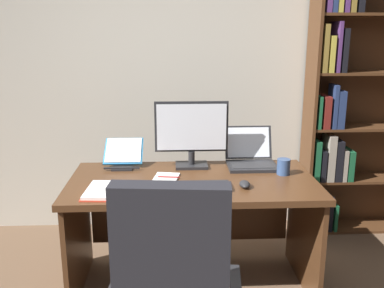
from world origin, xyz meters
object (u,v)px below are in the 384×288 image
Objects in this scene: bookshelf at (351,102)px; coffee_mug at (283,167)px; monitor at (191,134)px; notepad at (166,178)px; laptop at (251,158)px; pen at (169,177)px; computer_mouse at (245,184)px; reading_stand_with_book at (123,154)px; open_binder at (123,191)px; keyboard at (195,186)px; desk at (192,205)px.

coffee_mug is (-0.73, -0.75, -0.30)m from bookshelf.
monitor is 2.38× the size of notepad.
bookshelf is at bearing 30.82° from laptop.
notepad is 0.02m from pen.
laptop reaches higher than coffee_mug.
computer_mouse is at bearing -54.98° from monitor.
monitor is at bearing -8.19° from reading_stand_with_book.
reading_stand_with_book is at bearing 166.02° from coffee_mug.
reading_stand_with_book is at bearing 99.53° from open_binder.
bookshelf reaches higher than computer_mouse.
reading_stand_with_book is at bearing 133.65° from keyboard.
laptop is 1.18× the size of reading_stand_with_book.
laptop is 0.61m from keyboard.
bookshelf reaches higher than pen.
keyboard is at bearing -46.35° from reading_stand_with_book.
keyboard is 0.25m from notepad.
computer_mouse reaches higher than open_binder.
computer_mouse is 0.92m from reading_stand_with_book.
reading_stand_with_book is 1.10m from coffee_mug.
pen is (0.27, 0.22, 0.00)m from open_binder.
keyboard is (0.01, -0.24, 0.22)m from desk.
monitor is (0.01, 0.19, 0.44)m from desk.
desk is 0.32m from keyboard.
keyboard reaches higher than notepad.
bookshelf is 1.10m from laptop.
computer_mouse is at bearing -141.75° from coffee_mug.
bookshelf is 1.09m from coffee_mug.
laptop is 0.46m from computer_mouse.
desk is 0.45m from computer_mouse.
open_binder is 4.39× the size of coffee_mug.
computer_mouse is 0.49m from pen.
desk is 5.41× the size of reading_stand_with_book.
desk is at bearing -28.75° from reading_stand_with_book.
laptop is at bearing 130.50° from coffee_mug.
coffee_mug is at bearing 21.27° from keyboard.
bookshelf is at bearing 36.58° from keyboard.
keyboard is 4.04× the size of coffee_mug.
bookshelf is 15.97× the size of pen.
keyboard and open_binder have the same top height.
computer_mouse is (0.31, -0.24, 0.23)m from desk.
desk is at bearing 23.59° from pen.
bookshelf is 1.72m from pen.
keyboard is 0.30m from computer_mouse.
open_binder is (-0.42, -0.05, -0.00)m from keyboard.
notepad is at bearing 46.48° from open_binder.
computer_mouse is (-1.02, -0.98, -0.33)m from bookshelf.
open_binder is 3.26× the size of pen.
keyboard is 0.92× the size of open_binder.
monitor is 4.80× the size of computer_mouse.
pen is at bearing 159.12° from computer_mouse.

